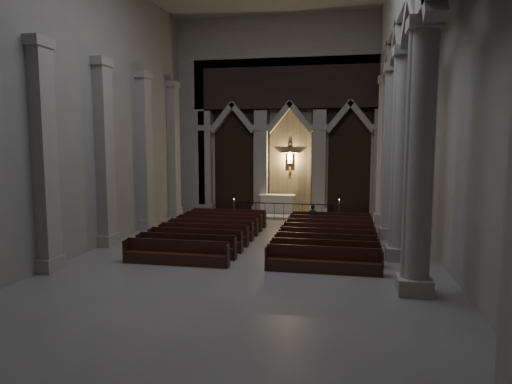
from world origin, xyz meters
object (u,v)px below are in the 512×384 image
altar (277,203)px  candle_stand_right (339,216)px  pews (266,238)px  worshipper (313,218)px  altar_rail (284,209)px  candle_stand_left (234,214)px

altar → candle_stand_right: 4.36m
altar → pews: altar is taller
pews → worshipper: size_ratio=7.22×
altar_rail → worshipper: (1.80, -2.28, -0.06)m
altar → candle_stand_left: altar is taller
altar → candle_stand_left: bearing=-135.2°
worshipper → candle_stand_right: bearing=72.5°
altar → altar_rail: size_ratio=0.40×
altar_rail → candle_stand_right: bearing=2.6°
candle_stand_left → candle_stand_right: 6.00m
altar_rail → worshipper: size_ratio=4.18×
altar → candle_stand_right: bearing=-29.5°
candle_stand_right → altar_rail: bearing=-177.4°
candle_stand_left → candle_stand_right: bearing=0.6°
candle_stand_right → pews: size_ratio=0.14×
altar_rail → pews: (-0.00, -5.86, -0.42)m
altar_rail → pews: 5.87m
candle_stand_left → worshipper: (4.72, -2.35, 0.32)m
candle_stand_left → altar_rail: bearing=-1.5°
candle_stand_right → candle_stand_left: bearing=-179.4°
altar → worshipper: (2.50, -4.56, -0.05)m
pews → altar: bearing=94.9°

